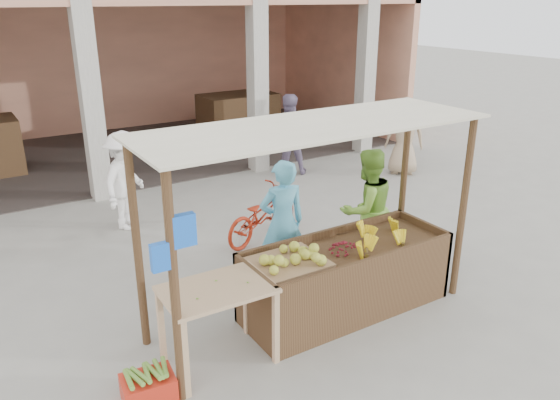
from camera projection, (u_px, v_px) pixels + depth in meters
ground at (312, 320)px, 6.59m from camera, size 60.00×60.00×0.00m
market_building at (97, 40)px, 12.77m from camera, size 14.40×6.40×4.20m
fruit_stall at (346, 280)px, 6.69m from camera, size 2.60×0.95×0.80m
stall_awning at (311, 162)px, 5.93m from camera, size 4.09×1.35×2.39m
banana_heap at (380, 236)px, 6.73m from camera, size 1.00×0.54×0.18m
melon_tray at (289, 258)px, 6.15m from camera, size 0.82×0.71×0.21m
berry_heap at (344, 246)px, 6.51m from camera, size 0.42×0.35×0.13m
side_table at (217, 300)px, 5.57m from camera, size 1.13×0.76×0.90m
papaya_pile at (216, 279)px, 5.48m from camera, size 0.73×0.42×0.21m
red_crate at (148, 388)px, 5.25m from camera, size 0.53×0.41×0.26m
plantain_bundle at (147, 374)px, 5.19m from camera, size 0.39×0.27×0.08m
produce_sacks at (284, 161)px, 12.01m from camera, size 0.70×0.65×0.53m
vendor_blue at (282, 219)px, 7.17m from camera, size 0.77×0.62×1.84m
vendor_green at (367, 206)px, 7.60m from camera, size 0.91×0.55×1.84m
motorcycle at (262, 213)px, 8.65m from camera, size 1.13×1.78×0.88m
shopper_a at (124, 177)px, 8.93m from camera, size 1.20×1.22×1.78m
shopper_c at (405, 132)px, 11.72m from camera, size 1.06×1.03×1.86m
shopper_f at (288, 131)px, 11.71m from camera, size 1.06×0.82×1.91m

